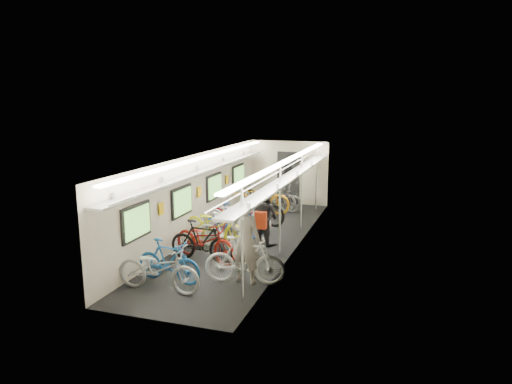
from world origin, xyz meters
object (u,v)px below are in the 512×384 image
Objects in this scene: bicycle_1 at (169,261)px; passenger_mid at (265,216)px; passenger_near at (246,241)px; backpack at (261,220)px; bicycle_0 at (159,269)px.

bicycle_1 is 1.00× the size of passenger_mid.
passenger_near is 4.94× the size of backpack.
passenger_mid is at bearing 100.23° from backpack.
passenger_mid reaches higher than backpack.
passenger_near is at bearing -113.26° from backpack.
backpack is at bearing -53.52° from bicycle_1.
backpack reaches higher than bicycle_0.
bicycle_1 is at bearing -154.16° from backpack.
bicycle_0 is 0.51m from bicycle_1.
bicycle_1 is 4.19× the size of backpack.
bicycle_0 is at bearing -168.13° from bicycle_1.
bicycle_0 is at bearing 37.39° from passenger_near.
passenger_near reaches higher than passenger_mid.
passenger_mid is at bearing -16.88° from bicycle_0.
passenger_near is 2.74m from passenger_mid.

